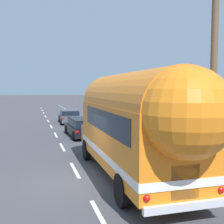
% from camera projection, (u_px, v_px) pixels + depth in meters
% --- Properties ---
extents(ground_plane, '(300.00, 300.00, 0.00)m').
position_uv_depth(ground_plane, '(81.00, 182.00, 10.69)').
color(ground_plane, '#424247').
extents(lane_markings, '(4.09, 80.00, 0.01)m').
position_uv_depth(lane_markings, '(88.00, 131.00, 23.50)').
color(lane_markings, silver).
rests_on(lane_markings, ground).
extents(utility_pole, '(1.80, 0.24, 8.50)m').
position_uv_depth(utility_pole, '(214.00, 62.00, 9.84)').
color(utility_pole, brown).
rests_on(utility_pole, ground).
extents(painted_bus, '(2.65, 10.33, 4.12)m').
position_uv_depth(painted_bus, '(136.00, 121.00, 10.43)').
color(painted_bus, orange).
rests_on(painted_bus, ground).
extents(car_lead, '(2.02, 4.68, 1.37)m').
position_uv_depth(car_lead, '(82.00, 126.00, 20.61)').
color(car_lead, black).
rests_on(car_lead, ground).
extents(car_second, '(2.12, 4.58, 1.37)m').
position_uv_depth(car_second, '(70.00, 116.00, 28.90)').
color(car_second, '#474C51').
rests_on(car_second, ground).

